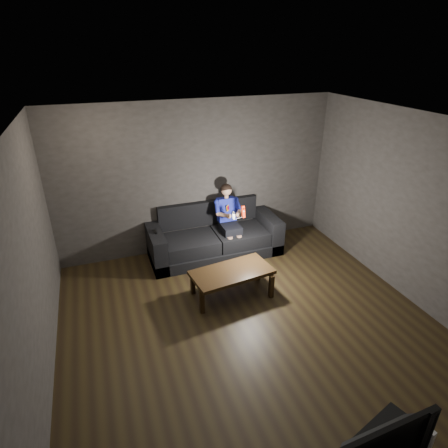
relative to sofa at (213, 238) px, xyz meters
name	(u,v)px	position (x,y,z in m)	size (l,w,h in m)	color
floor	(252,328)	(-0.16, -2.14, -0.30)	(5.00, 5.00, 0.00)	black
back_wall	(198,178)	(-0.16, 0.36, 1.05)	(5.00, 0.04, 2.70)	#36312F
front_wall	(416,417)	(-0.16, -4.64, 1.05)	(5.00, 0.04, 2.70)	#36312F
left_wall	(27,281)	(-2.66, -2.14, 1.05)	(0.04, 5.00, 2.70)	#36312F
right_wall	(418,213)	(2.34, -2.14, 1.05)	(0.04, 5.00, 2.70)	#36312F
ceiling	(260,128)	(-0.16, -2.14, 2.40)	(5.00, 5.00, 0.02)	silver
sofa	(213,238)	(0.00, 0.00, 0.00)	(2.34, 1.01, 0.90)	black
child	(229,214)	(0.27, -0.06, 0.47)	(0.48, 0.59, 1.18)	black
wii_remote_red	(243,212)	(0.36, -0.52, 0.69)	(0.06, 0.08, 0.21)	red
nunchuk_white	(233,216)	(0.19, -0.51, 0.64)	(0.07, 0.09, 0.15)	silver
wii_remote_black	(155,231)	(-1.05, -0.09, 0.36)	(0.04, 0.16, 0.03)	black
coffee_table	(232,274)	(-0.15, -1.34, 0.08)	(1.27, 0.75, 0.44)	black
tv	(370,443)	(-0.21, -4.41, 0.49)	(0.98, 0.13, 0.57)	black
wii_console	(423,435)	(0.35, -4.41, 0.32)	(0.05, 0.16, 0.22)	silver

